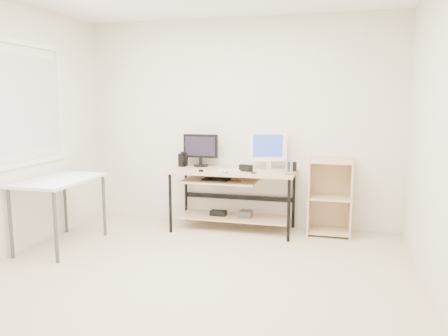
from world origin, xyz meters
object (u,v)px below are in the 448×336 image
Objects in this scene: desk at (231,187)px; audio_controller at (182,160)px; shelf_unit at (330,196)px; white_imac at (268,147)px; black_monitor at (201,148)px; side_table at (59,186)px.

audio_controller is (-0.67, 0.10, 0.29)m from desk.
white_imac is at bearing -179.63° from shelf_unit.
side_table is at bearing -133.56° from black_monitor.
black_monitor reaches higher than audio_controller.
audio_controller is at bearing 164.86° from white_imac.
black_monitor is 0.92× the size of white_imac.
audio_controller reaches higher than side_table.
side_table is 6.05× the size of audio_controller.
shelf_unit is 2.01× the size of black_monitor.
black_monitor is (1.21, 1.25, 0.32)m from side_table.
white_imac reaches higher than audio_controller.
desk is 1.97m from side_table.
audio_controller is at bearing 49.87° from side_table.
desk is 0.74m from audio_controller.
black_monitor is 0.87m from white_imac.
black_monitor is at bearing 159.88° from white_imac.
desk is 9.08× the size of audio_controller.
audio_controller reaches higher than shelf_unit.
shelf_unit is 1.85× the size of white_imac.
black_monitor reaches higher than side_table.
desk is at bearing 15.90° from audio_controller.
shelf_unit is 5.45× the size of audio_controller.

